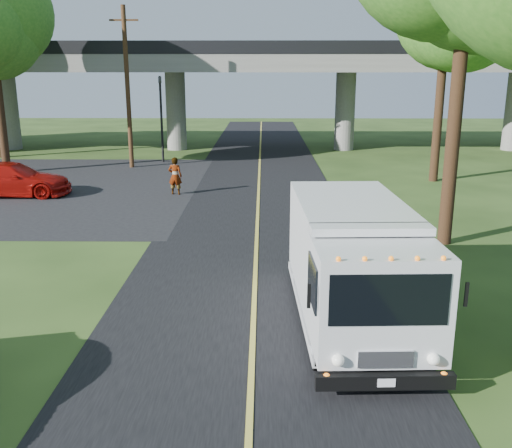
{
  "coord_description": "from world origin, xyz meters",
  "views": [
    {
      "loc": [
        0.21,
        -9.11,
        5.51
      ],
      "look_at": [
        0.03,
        5.39,
        1.6
      ],
      "focal_mm": 40.0,
      "sensor_mm": 36.0,
      "label": 1
    }
  ],
  "objects_px": {
    "utility_pole": "(128,87)",
    "red_sedan": "(12,179)",
    "traffic_signal": "(161,110)",
    "tree_right_far": "(452,10)",
    "step_van": "(353,261)",
    "pedestrian": "(175,176)"
  },
  "relations": [
    {
      "from": "utility_pole",
      "to": "red_sedan",
      "type": "relative_size",
      "value": 1.74
    },
    {
      "from": "traffic_signal",
      "to": "utility_pole",
      "type": "relative_size",
      "value": 0.58
    },
    {
      "from": "tree_right_far",
      "to": "red_sedan",
      "type": "xyz_separation_m",
      "value": [
        -20.37,
        -3.68,
        -7.55
      ]
    },
    {
      "from": "tree_right_far",
      "to": "step_van",
      "type": "xyz_separation_m",
      "value": [
        -7.01,
        -17.08,
        -6.84
      ]
    },
    {
      "from": "step_van",
      "to": "pedestrian",
      "type": "bearing_deg",
      "value": 111.51
    },
    {
      "from": "tree_right_far",
      "to": "pedestrian",
      "type": "distance_m",
      "value": 15.36
    },
    {
      "from": "red_sedan",
      "to": "utility_pole",
      "type": "bearing_deg",
      "value": -27.19
    },
    {
      "from": "traffic_signal",
      "to": "red_sedan",
      "type": "distance_m",
      "value": 11.38
    },
    {
      "from": "tree_right_far",
      "to": "red_sedan",
      "type": "height_order",
      "value": "tree_right_far"
    },
    {
      "from": "tree_right_far",
      "to": "step_van",
      "type": "relative_size",
      "value": 1.69
    },
    {
      "from": "step_van",
      "to": "pedestrian",
      "type": "height_order",
      "value": "step_van"
    },
    {
      "from": "traffic_signal",
      "to": "step_van",
      "type": "bearing_deg",
      "value": -70.57
    },
    {
      "from": "traffic_signal",
      "to": "red_sedan",
      "type": "height_order",
      "value": "traffic_signal"
    },
    {
      "from": "tree_right_far",
      "to": "utility_pole",
      "type": "bearing_deg",
      "value": 166.0
    },
    {
      "from": "utility_pole",
      "to": "tree_right_far",
      "type": "distance_m",
      "value": 17.61
    },
    {
      "from": "utility_pole",
      "to": "tree_right_far",
      "type": "xyz_separation_m",
      "value": [
        16.71,
        -4.16,
        3.71
      ]
    },
    {
      "from": "red_sedan",
      "to": "pedestrian",
      "type": "relative_size",
      "value": 2.99
    },
    {
      "from": "red_sedan",
      "to": "pedestrian",
      "type": "xyz_separation_m",
      "value": [
        7.37,
        0.3,
        0.11
      ]
    },
    {
      "from": "traffic_signal",
      "to": "pedestrian",
      "type": "relative_size",
      "value": 3.01
    },
    {
      "from": "utility_pole",
      "to": "pedestrian",
      "type": "height_order",
      "value": "utility_pole"
    },
    {
      "from": "utility_pole",
      "to": "step_van",
      "type": "xyz_separation_m",
      "value": [
        9.7,
        -21.24,
        -3.13
      ]
    },
    {
      "from": "utility_pole",
      "to": "step_van",
      "type": "relative_size",
      "value": 1.38
    }
  ]
}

